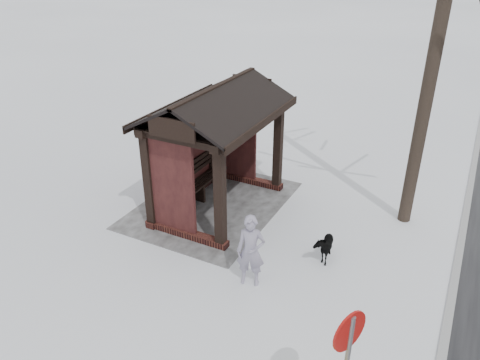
% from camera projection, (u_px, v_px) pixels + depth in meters
% --- Properties ---
extents(ground, '(120.00, 120.00, 0.00)m').
position_uv_depth(ground, '(219.00, 206.00, 11.67)').
color(ground, white).
rests_on(ground, ground).
extents(kerb, '(120.00, 0.15, 0.06)m').
position_uv_depth(kerb, '(456.00, 270.00, 9.41)').
color(kerb, gray).
rests_on(kerb, ground).
extents(trampled_patch, '(4.20, 3.20, 0.02)m').
position_uv_depth(trampled_patch, '(212.00, 204.00, 11.75)').
color(trampled_patch, gray).
rests_on(trampled_patch, ground).
extents(bus_shelter, '(3.60, 2.40, 3.09)m').
position_uv_depth(bus_shelter, '(211.00, 124.00, 10.75)').
color(bus_shelter, '#361613').
rests_on(bus_shelter, ground).
extents(pedestrian, '(0.50, 0.62, 1.48)m').
position_uv_depth(pedestrian, '(251.00, 251.00, 8.75)').
color(pedestrian, '#9089A0').
rests_on(pedestrian, ground).
extents(dog, '(0.81, 0.47, 0.65)m').
position_uv_depth(dog, '(324.00, 245.00, 9.64)').
color(dog, black).
rests_on(dog, ground).
extents(road_sign, '(0.51, 0.25, 2.14)m').
position_uv_depth(road_sign, '(347.00, 351.00, 5.57)').
color(road_sign, slate).
rests_on(road_sign, ground).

